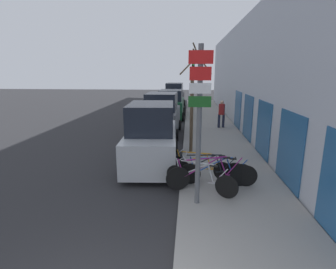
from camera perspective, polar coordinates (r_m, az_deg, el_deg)
name	(u,v)px	position (r m, az deg, el deg)	size (l,w,h in m)	color
ground_plane	(165,138)	(14.11, -0.58, -0.88)	(80.00, 80.00, 0.00)	#28282B
sidewalk_curb	(210,127)	(16.82, 9.13, 1.56)	(3.20, 32.00, 0.15)	gray
building_facade	(242,77)	(16.63, 15.72, 12.03)	(0.23, 32.00, 6.50)	#B2B7C1
signpost	(199,121)	(6.42, 6.77, 2.92)	(0.57, 0.15, 3.97)	#595B60
bicycle_0	(200,179)	(7.57, 7.03, -9.62)	(1.99, 0.98, 0.90)	black
bicycle_1	(210,175)	(7.83, 9.15, -8.66)	(2.56, 0.69, 0.97)	black
bicycle_2	(218,173)	(8.08, 10.80, -8.23)	(2.32, 0.44, 0.90)	black
bicycle_3	(208,170)	(8.26, 8.62, -7.63)	(2.31, 0.44, 0.91)	black
bicycle_4	(199,166)	(8.61, 6.85, -6.85)	(2.04, 0.79, 0.84)	black
parked_car_0	(152,138)	(9.94, -3.57, -0.71)	(2.21, 4.51, 2.37)	#B2B7BC
parked_car_1	(162,116)	(14.78, -1.28, 4.01)	(2.07, 4.30, 2.38)	#51565B
parked_car_2	(171,105)	(20.51, 0.66, 6.44)	(2.12, 4.57, 2.17)	#144728
parked_car_3	(175,97)	(26.36, 1.45, 8.23)	(2.03, 4.59, 2.45)	black
pedestrian_near	(222,112)	(16.40, 11.58, 4.83)	(0.43, 0.37, 1.66)	#1E2338
street_tree	(192,106)	(10.98, 5.33, 6.19)	(1.31, 1.53, 4.48)	brown
traffic_light	(193,78)	(19.83, 5.45, 12.06)	(0.20, 0.30, 4.50)	#595B60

